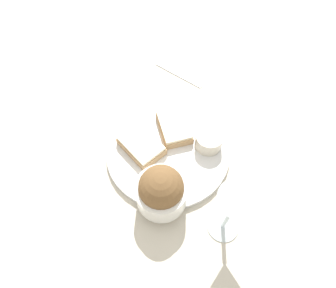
{
  "coord_description": "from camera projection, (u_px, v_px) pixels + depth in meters",
  "views": [
    {
      "loc": [
        -0.32,
        0.03,
        0.53
      ],
      "look_at": [
        0.0,
        0.0,
        0.03
      ],
      "focal_mm": 28.0,
      "sensor_mm": 36.0,
      "label": 1
    }
  ],
  "objects": [
    {
      "name": "ground_plane",
      "position": [
        168.0,
        152.0,
        0.62
      ],
      "size": [
        4.0,
        4.0,
        0.0
      ],
      "primitive_type": "plane",
      "color": "beige"
    },
    {
      "name": "dinner_plate",
      "position": [
        168.0,
        150.0,
        0.62
      ],
      "size": [
        0.29,
        0.29,
        0.01
      ],
      "color": "white",
      "rests_on": "ground_plane"
    },
    {
      "name": "salad_bowl",
      "position": [
        161.0,
        190.0,
        0.51
      ],
      "size": [
        0.1,
        0.1,
        0.1
      ],
      "color": "white",
      "rests_on": "dinner_plate"
    },
    {
      "name": "sauce_ramekin",
      "position": [
        209.0,
        140.0,
        0.6
      ],
      "size": [
        0.06,
        0.06,
        0.04
      ],
      "color": "beige",
      "rests_on": "dinner_plate"
    },
    {
      "name": "cheese_toast_near",
      "position": [
        141.0,
        146.0,
        0.6
      ],
      "size": [
        0.12,
        0.12,
        0.03
      ],
      "color": "tan",
      "rests_on": "dinner_plate"
    },
    {
      "name": "cheese_toast_far",
      "position": [
        174.0,
        127.0,
        0.63
      ],
      "size": [
        0.11,
        0.08,
        0.03
      ],
      "color": "tan",
      "rests_on": "dinner_plate"
    },
    {
      "name": "wine_glass",
      "position": [
        234.0,
        208.0,
        0.44
      ],
      "size": [
        0.07,
        0.07,
        0.15
      ],
      "color": "silver",
      "rests_on": "ground_plane"
    },
    {
      "name": "fork",
      "position": [
        178.0,
        75.0,
        0.76
      ],
      "size": [
        0.12,
        0.12,
        0.01
      ],
      "color": "silver",
      "rests_on": "ground_plane"
    }
  ]
}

